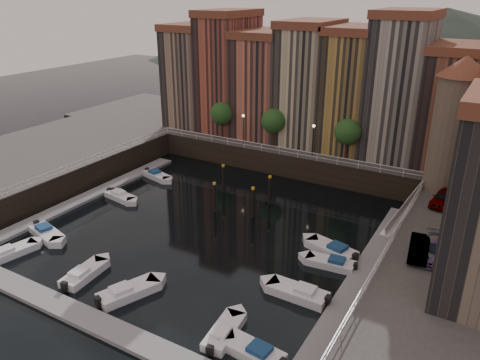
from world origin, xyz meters
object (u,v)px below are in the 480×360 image
Objects in this scene: boat_left_0 at (46,233)px; boat_left_3 at (122,197)px; car_a at (443,199)px; car_c at (434,250)px; mooring_pilings at (240,192)px; car_b at (419,249)px; gangway at (405,209)px; corner_tower at (456,123)px; boat_left_2 at (120,196)px.

boat_left_0 reaches higher than boat_left_3.
car_a is 0.91× the size of car_c.
car_c is at bearing -16.10° from mooring_pilings.
gangway is at bearing 98.92° from car_b.
car_b is at bearing -17.90° from mooring_pilings.
mooring_pilings is 1.34× the size of boat_left_0.
corner_tower reaches higher than car_c.
car_c is at bearing -68.11° from gangway.
mooring_pilings is at bearing 65.64° from boat_left_0.
car_c is (0.89, -10.57, -0.05)m from car_a.
mooring_pilings reaches higher than boat_left_2.
mooring_pilings is 1.57× the size of car_a.
car_c is (33.82, -0.78, 3.35)m from boat_left_3.
car_a reaches higher than mooring_pilings.
mooring_pilings is 14.07m from boat_left_2.
car_b is 1.15m from car_c.
corner_tower is 2.95× the size of car_c.
boat_left_0 is 1.07× the size of car_c.
boat_left_2 is at bearing 170.95° from car_b.
corner_tower is 1.66× the size of gangway.
gangway is at bearing 14.55° from mooring_pilings.
boat_left_2 is at bearing -161.91° from gangway.
gangway is 1.78× the size of car_c.
car_c is (1.08, 0.38, -0.00)m from car_b.
car_b is (3.12, -10.85, 1.76)m from gangway.
corner_tower reaches higher than boat_left_0.
car_b is at bearing -89.17° from corner_tower.
boat_left_3 is (-32.51, -14.19, -9.87)m from corner_tower.
boat_left_3 is (0.22, 0.05, -0.01)m from boat_left_2.
car_c is (4.21, -10.47, 1.76)m from gangway.
boat_left_2 is at bearing 172.60° from car_c.
car_b is at bearing 12.09° from boat_left_3.
mooring_pilings is at bearing 157.72° from car_c.
gangway is 35.90m from boat_left_0.
car_a is 1.03× the size of car_b.
corner_tower is 9.86m from gangway.
gangway reaches higher than mooring_pilings.
gangway is at bearing -122.80° from corner_tower.
car_c reaches higher than boat_left_3.
car_b is 0.88× the size of car_c.
boat_left_2 is (-32.73, -14.24, -9.85)m from corner_tower.
mooring_pilings is 1.62× the size of car_b.
car_c is at bearing -76.69° from car_a.
boat_left_2 is 0.96× the size of car_c.
corner_tower is at bearing 37.69° from boat_left_3.
car_a reaches higher than boat_left_3.
boat_left_3 is 1.05× the size of car_b.
corner_tower reaches higher than gangway.
corner_tower reaches higher than car_b.
gangway is at bearing 32.23° from boat_left_3.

